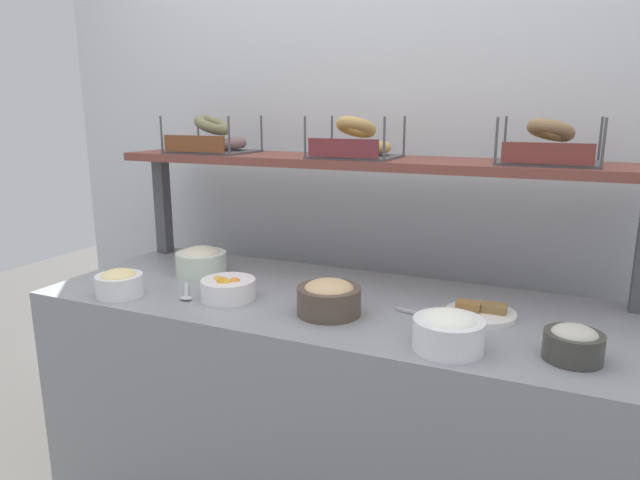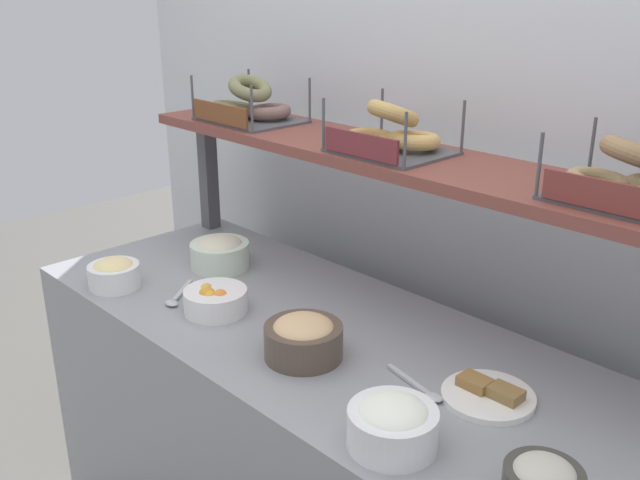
# 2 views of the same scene
# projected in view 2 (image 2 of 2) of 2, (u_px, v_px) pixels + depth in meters

# --- Properties ---
(back_wall) EXTENTS (3.09, 0.06, 2.40)m
(back_wall) POSITION_uv_depth(u_px,v_px,m) (463.00, 164.00, 2.05)
(back_wall) COLOR silver
(back_wall) RESTS_ON ground_plane
(deli_counter) EXTENTS (1.89, 0.70, 0.85)m
(deli_counter) POSITION_uv_depth(u_px,v_px,m) (327.00, 468.00, 1.97)
(deli_counter) COLOR gray
(deli_counter) RESTS_ON ground_plane
(shelf_riser_left) EXTENTS (0.05, 0.05, 0.40)m
(shelf_riser_left) POSITION_uv_depth(u_px,v_px,m) (208.00, 174.00, 2.52)
(shelf_riser_left) COLOR #4C4C51
(shelf_riser_left) RESTS_ON deli_counter
(upper_shelf) EXTENTS (1.85, 0.32, 0.03)m
(upper_shelf) POSITION_uv_depth(u_px,v_px,m) (402.00, 158.00, 1.85)
(upper_shelf) COLOR brown
(upper_shelf) RESTS_ON shelf_riser_left
(bowl_fruit_salad) EXTENTS (0.17, 0.17, 0.08)m
(bowl_fruit_salad) POSITION_uv_depth(u_px,v_px,m) (215.00, 300.00, 1.92)
(bowl_fruit_salad) COLOR white
(bowl_fruit_salad) RESTS_ON deli_counter
(bowl_cream_cheese) EXTENTS (0.18, 0.18, 0.10)m
(bowl_cream_cheese) POSITION_uv_depth(u_px,v_px,m) (393.00, 424.00, 1.37)
(bowl_cream_cheese) COLOR white
(bowl_cream_cheese) RESTS_ON deli_counter
(bowl_egg_salad) EXTENTS (0.15, 0.15, 0.09)m
(bowl_egg_salad) POSITION_uv_depth(u_px,v_px,m) (114.00, 273.00, 2.08)
(bowl_egg_salad) COLOR white
(bowl_egg_salad) RESTS_ON deli_counter
(bowl_hummus) EXTENTS (0.19, 0.19, 0.10)m
(bowl_hummus) POSITION_uv_depth(u_px,v_px,m) (303.00, 338.00, 1.69)
(bowl_hummus) COLOR brown
(bowl_hummus) RESTS_ON deli_counter
(bowl_potato_salad) EXTENTS (0.18, 0.18, 0.10)m
(bowl_potato_salad) POSITION_uv_depth(u_px,v_px,m) (220.00, 252.00, 2.21)
(bowl_potato_salad) COLOR silver
(bowl_potato_salad) RESTS_ON deli_counter
(serving_plate_white) EXTENTS (0.20, 0.20, 0.04)m
(serving_plate_white) POSITION_uv_depth(u_px,v_px,m) (488.00, 395.00, 1.53)
(serving_plate_white) COLOR white
(serving_plate_white) RESTS_ON deli_counter
(serving_spoon_near_plate) EXTENTS (0.18, 0.06, 0.01)m
(serving_spoon_near_plate) POSITION_uv_depth(u_px,v_px,m) (422.00, 389.00, 1.56)
(serving_spoon_near_plate) COLOR #B7B7BC
(serving_spoon_near_plate) RESTS_ON deli_counter
(serving_spoon_by_edge) EXTENTS (0.12, 0.15, 0.01)m
(serving_spoon_by_edge) POSITION_uv_depth(u_px,v_px,m) (176.00, 297.00, 2.01)
(serving_spoon_by_edge) COLOR #B7B7BC
(serving_spoon_by_edge) RESTS_ON deli_counter
(bagel_basket_poppy) EXTENTS (0.31, 0.24, 0.15)m
(bagel_basket_poppy) POSITION_uv_depth(u_px,v_px,m) (249.00, 106.00, 2.23)
(bagel_basket_poppy) COLOR #4C4C51
(bagel_basket_poppy) RESTS_ON upper_shelf
(bagel_basket_sesame) EXTENTS (0.28, 0.25, 0.15)m
(bagel_basket_sesame) POSITION_uv_depth(u_px,v_px,m) (391.00, 135.00, 1.83)
(bagel_basket_sesame) COLOR #4C4C51
(bagel_basket_sesame) RESTS_ON upper_shelf
(bagel_basket_everything) EXTENTS (0.29, 0.26, 0.14)m
(bagel_basket_everything) POSITION_uv_depth(u_px,v_px,m) (629.00, 180.00, 1.43)
(bagel_basket_everything) COLOR #4C4C51
(bagel_basket_everything) RESTS_ON upper_shelf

